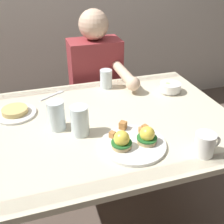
{
  "coord_description": "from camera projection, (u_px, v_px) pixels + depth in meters",
  "views": [
    {
      "loc": [
        -0.31,
        -1.04,
        1.42
      ],
      "look_at": [
        0.01,
        0.0,
        0.78
      ],
      "focal_mm": 43.08,
      "sensor_mm": 36.0,
      "label": 1
    }
  ],
  "objects": [
    {
      "name": "water_glass_far",
      "position": [
        106.0,
        80.0,
        1.57
      ],
      "size": [
        0.07,
        0.07,
        0.11
      ],
      "color": "silver",
      "rests_on": "dining_table"
    },
    {
      "name": "dining_table",
      "position": [
        109.0,
        138.0,
        1.34
      ],
      "size": [
        1.2,
        0.9,
        0.74
      ],
      "color": "beige",
      "rests_on": "ground_plane"
    },
    {
      "name": "fruit_bowl",
      "position": [
        170.0,
        87.0,
        1.53
      ],
      "size": [
        0.12,
        0.12,
        0.06
      ],
      "color": "white",
      "rests_on": "dining_table"
    },
    {
      "name": "side_plate",
      "position": [
        15.0,
        112.0,
        1.32
      ],
      "size": [
        0.2,
        0.2,
        0.04
      ],
      "color": "white",
      "rests_on": "dining_table"
    },
    {
      "name": "ground_plane",
      "position": [
        110.0,
        221.0,
        1.66
      ],
      "size": [
        6.0,
        6.0,
        0.0
      ],
      "primitive_type": "plane",
      "color": "brown"
    },
    {
      "name": "coffee_mug",
      "position": [
        205.0,
        144.0,
        1.04
      ],
      "size": [
        0.11,
        0.08,
        0.09
      ],
      "color": "white",
      "rests_on": "dining_table"
    },
    {
      "name": "diner_person",
      "position": [
        97.0,
        84.0,
        1.85
      ],
      "size": [
        0.34,
        0.54,
        1.14
      ],
      "color": "#33333D",
      "rests_on": "ground_plane"
    },
    {
      "name": "water_glass_extra",
      "position": [
        57.0,
        117.0,
        1.19
      ],
      "size": [
        0.08,
        0.08,
        0.14
      ],
      "color": "silver",
      "rests_on": "dining_table"
    },
    {
      "name": "eggs_benedict_plate",
      "position": [
        133.0,
        141.0,
        1.1
      ],
      "size": [
        0.27,
        0.27,
        0.09
      ],
      "color": "white",
      "rests_on": "dining_table"
    },
    {
      "name": "water_glass_near",
      "position": [
        80.0,
        122.0,
        1.15
      ],
      "size": [
        0.08,
        0.08,
        0.13
      ],
      "color": "silver",
      "rests_on": "dining_table"
    },
    {
      "name": "fork",
      "position": [
        53.0,
        95.0,
        1.5
      ],
      "size": [
        0.14,
        0.1,
        0.0
      ],
      "color": "silver",
      "rests_on": "dining_table"
    }
  ]
}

